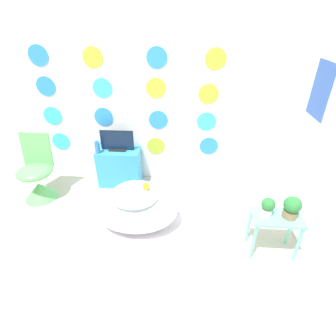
% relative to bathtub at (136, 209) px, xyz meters
% --- Properties ---
extents(ground_plane, '(12.00, 12.00, 0.00)m').
position_rel_bathtub_xyz_m(ground_plane, '(-0.23, -0.70, -0.23)').
color(ground_plane, '#BCB29E').
extents(wall_back_dotted, '(5.10, 0.05, 2.60)m').
position_rel_bathtub_xyz_m(wall_back_dotted, '(-0.23, 1.08, 1.07)').
color(wall_back_dotted, white).
rests_on(wall_back_dotted, ground_plane).
extents(wall_right, '(0.06, 2.76, 2.60)m').
position_rel_bathtub_xyz_m(wall_right, '(1.84, 0.18, 1.07)').
color(wall_right, white).
rests_on(wall_right, ground_plane).
extents(rug, '(1.09, 0.79, 0.01)m').
position_rel_bathtub_xyz_m(rug, '(-0.00, -0.19, -0.23)').
color(rug, silver).
rests_on(rug, ground_plane).
extents(bathtub, '(0.96, 0.67, 0.46)m').
position_rel_bathtub_xyz_m(bathtub, '(0.00, 0.00, 0.00)').
color(bathtub, white).
rests_on(bathtub, ground_plane).
extents(rubber_duck, '(0.08, 0.09, 0.09)m').
position_rel_bathtub_xyz_m(rubber_duck, '(0.11, 0.07, 0.27)').
color(rubber_duck, yellow).
rests_on(rubber_duck, bathtub).
extents(chair, '(0.45, 0.45, 0.87)m').
position_rel_bathtub_xyz_m(chair, '(-1.39, 0.44, 0.04)').
color(chair, '#66C166').
rests_on(chair, ground_plane).
extents(tv_cabinet, '(0.59, 0.33, 0.54)m').
position_rel_bathtub_xyz_m(tv_cabinet, '(-0.39, 0.86, 0.04)').
color(tv_cabinet, '#389ED6').
rests_on(tv_cabinet, ground_plane).
extents(tv, '(0.45, 0.12, 0.29)m').
position_rel_bathtub_xyz_m(tv, '(-0.39, 0.86, 0.44)').
color(tv, black).
rests_on(tv, tv_cabinet).
extents(vase, '(0.07, 0.07, 0.18)m').
position_rel_bathtub_xyz_m(vase, '(-0.63, 0.75, 0.39)').
color(vase, '#2D72B7').
rests_on(vase, tv_cabinet).
extents(side_table, '(0.48, 0.29, 0.47)m').
position_rel_bathtub_xyz_m(side_table, '(1.46, -0.30, 0.14)').
color(side_table, '#72D8B7').
rests_on(side_table, ground_plane).
extents(potted_plant_left, '(0.13, 0.13, 0.19)m').
position_rel_bathtub_xyz_m(potted_plant_left, '(1.36, -0.28, 0.34)').
color(potted_plant_left, white).
rests_on(potted_plant_left, side_table).
extents(potted_plant_right, '(0.16, 0.16, 0.23)m').
position_rel_bathtub_xyz_m(potted_plant_right, '(1.57, -0.30, 0.36)').
color(potted_plant_right, '#8C6B4C').
rests_on(potted_plant_right, side_table).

